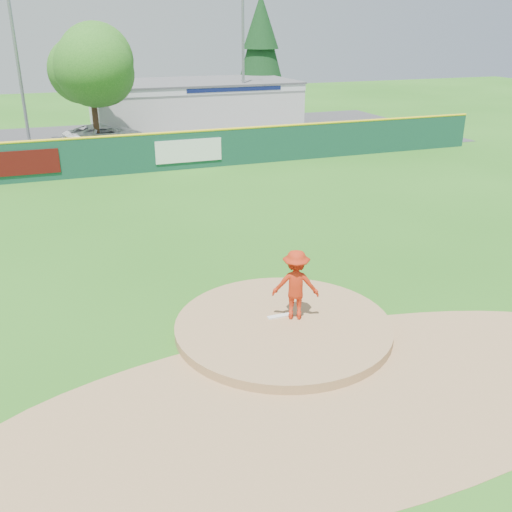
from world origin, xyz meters
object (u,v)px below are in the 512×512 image
object	(u,v)px
pitcher	(296,285)
conifer_tree	(261,46)
light_pole_left	(15,46)
pool_building_grp	(194,103)
deciduous_tree	(91,73)
van	(106,135)
light_pole_right	(243,50)

from	to	relation	value
pitcher	conifer_tree	world-z (taller)	conifer_tree
light_pole_left	conifer_tree	bearing A→B (deg)	25.35
pitcher	light_pole_left	xyz separation A→B (m)	(-6.38, 26.85, 4.88)
conifer_tree	light_pole_left	distance (m)	21.03
pool_building_grp	deciduous_tree	distance (m)	11.01
pitcher	conifer_tree	size ratio (longest dim) A/B	0.19
pool_building_grp	light_pole_left	bearing A→B (deg)	-157.40
pool_building_grp	conifer_tree	size ratio (longest dim) A/B	1.60
van	deciduous_tree	world-z (taller)	deciduous_tree
van	light_pole_right	world-z (taller)	light_pole_right
light_pole_left	pitcher	bearing A→B (deg)	-76.63
van	conifer_tree	world-z (taller)	conifer_tree
pitcher	deciduous_tree	world-z (taller)	deciduous_tree
pitcher	light_pole_left	size ratio (longest dim) A/B	0.17
light_pole_right	pitcher	bearing A→B (deg)	-106.63
van	deciduous_tree	bearing A→B (deg)	127.57
conifer_tree	pool_building_grp	bearing A→B (deg)	-150.22
light_pole_right	van	bearing A→B (deg)	-162.50
pool_building_grp	light_pole_left	world-z (taller)	light_pole_left
pitcher	light_pole_right	world-z (taller)	light_pole_right
conifer_tree	light_pole_right	xyz separation A→B (m)	(-4.00, -7.00, 0.00)
van	pitcher	bearing A→B (deg)	170.76
light_pole_right	deciduous_tree	bearing A→B (deg)	-160.02
deciduous_tree	conifer_tree	xyz separation A→B (m)	(15.00, 11.00, 0.99)
conifer_tree	light_pole_right	bearing A→B (deg)	-119.74
van	pool_building_grp	bearing A→B (deg)	-63.03
conifer_tree	light_pole_left	world-z (taller)	light_pole_left
pitcher	light_pole_left	world-z (taller)	light_pole_left
van	light_pole_right	bearing A→B (deg)	-85.77
van	deciduous_tree	size ratio (longest dim) A/B	0.70
deciduous_tree	light_pole_right	size ratio (longest dim) A/B	0.74
pool_building_grp	pitcher	bearing A→B (deg)	-100.00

